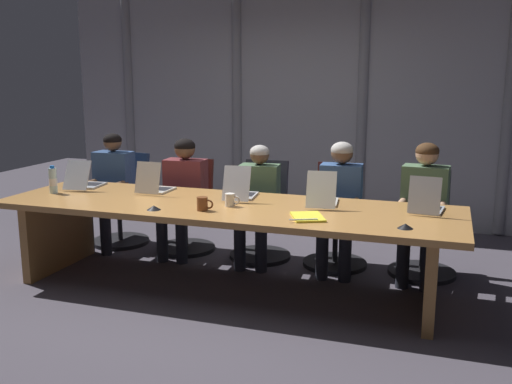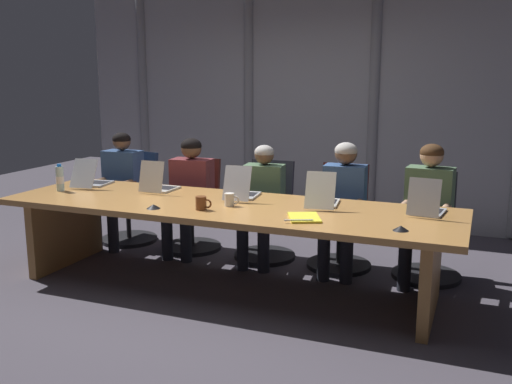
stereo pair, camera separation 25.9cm
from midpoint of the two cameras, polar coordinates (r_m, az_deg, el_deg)
ground_plane at (r=4.94m, az=-4.51°, el=-9.46°), size 12.28×12.28×0.00m
conference_table at (r=4.76m, az=-4.62°, el=-2.87°), size 3.81×1.11×0.72m
curtain_backdrop at (r=7.02m, az=3.50°, el=8.87°), size 6.14×0.17×2.89m
laptop_left_end at (r=5.67m, az=-17.86°, el=0.94°), size 0.29×0.46×0.27m
laptop_left_mid at (r=5.29m, az=-11.40°, el=0.58°), size 0.23×0.37×0.29m
laptop_center at (r=4.93m, az=-3.04°, el=0.02°), size 0.28×0.46×0.30m
laptop_right_mid at (r=4.69m, az=5.07°, el=-0.61°), size 0.29×0.47×0.30m
laptop_right_end at (r=4.58m, az=15.02°, el=-1.27°), size 0.27×0.38×0.30m
office_chair_left_end at (r=6.32m, az=-14.27°, el=-1.71°), size 0.60×0.61×0.95m
office_chair_left_mid at (r=5.95m, az=-8.11°, el=-2.38°), size 0.60×0.60×0.92m
office_chair_center at (r=5.64m, az=-0.75°, el=-2.97°), size 0.60×0.60×0.94m
office_chair_right_mid at (r=5.45m, az=6.64°, el=-3.54°), size 0.60×0.60×0.95m
office_chair_right_end at (r=5.35m, az=14.97°, el=-4.22°), size 0.60×0.60×0.93m
person_left_end at (r=6.15m, az=-15.46°, el=0.83°), size 0.41×0.55×1.18m
person_left_mid at (r=5.74m, az=-8.60°, el=0.34°), size 0.43×0.56×1.15m
person_center at (r=5.43m, az=-1.23°, el=-0.52°), size 0.42×0.57×1.12m
person_right_mid at (r=5.22m, az=6.90°, el=-0.63°), size 0.40×0.56×1.18m
person_right_end at (r=5.13m, az=14.89°, el=-1.06°), size 0.43×0.57×1.20m
water_bottle_primary at (r=5.50m, az=-20.81°, el=1.05°), size 0.07×0.07×0.25m
coffee_mug_near at (r=4.52m, az=-6.94°, el=-1.18°), size 0.14×0.09×0.11m
coffee_mug_far at (r=4.64m, az=-4.15°, el=-0.80°), size 0.13×0.08×0.11m
conference_mic_left_side at (r=4.61m, az=-11.71°, el=-1.55°), size 0.11×0.11×0.03m
conference_mic_middle at (r=4.07m, az=12.87°, el=-3.33°), size 0.11×0.11×0.03m
spiral_notepad at (r=4.26m, az=3.42°, el=-2.50°), size 0.32×0.37×0.03m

